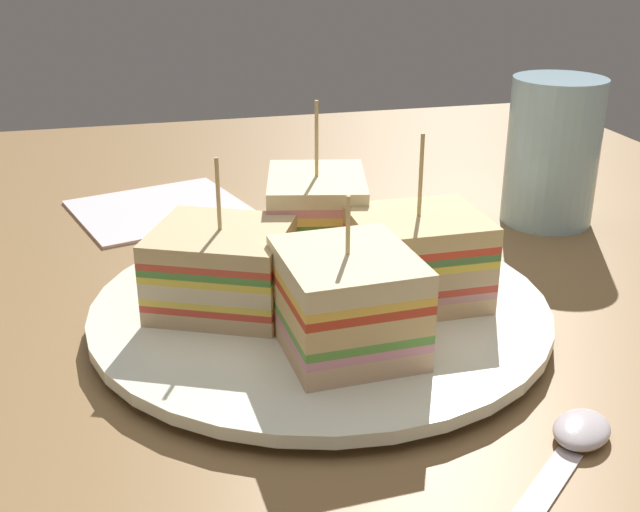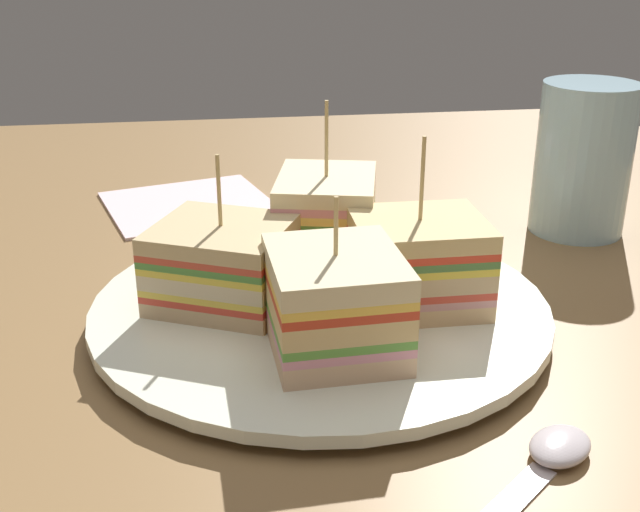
{
  "view_description": "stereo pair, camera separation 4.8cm",
  "coord_description": "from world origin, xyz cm",
  "px_view_note": "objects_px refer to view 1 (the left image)",
  "views": [
    {
      "loc": [
        -42.5,
        10.77,
        22.85
      ],
      "look_at": [
        0.0,
        0.0,
        4.35
      ],
      "focal_mm": 44.54,
      "sensor_mm": 36.0,
      "label": 1
    },
    {
      "loc": [
        -43.42,
        6.1,
        22.85
      ],
      "look_at": [
        0.0,
        0.0,
        4.35
      ],
      "focal_mm": 44.54,
      "sensor_mm": 36.0,
      "label": 2
    }
  ],
  "objects_px": {
    "plate": "(320,309)",
    "napkin": "(160,208)",
    "chip_pile": "(302,284)",
    "drinking_glass": "(551,162)",
    "sandwich_wedge_0": "(317,221)",
    "spoon": "(568,451)",
    "sandwich_wedge_1": "(223,268)",
    "sandwich_wedge_3": "(416,258)",
    "sandwich_wedge_2": "(346,301)"
  },
  "relations": [
    {
      "from": "sandwich_wedge_2",
      "to": "sandwich_wedge_3",
      "type": "relative_size",
      "value": 0.84
    },
    {
      "from": "plate",
      "to": "drinking_glass",
      "type": "bearing_deg",
      "value": -60.4
    },
    {
      "from": "sandwich_wedge_1",
      "to": "chip_pile",
      "type": "distance_m",
      "value": 0.05
    },
    {
      "from": "chip_pile",
      "to": "spoon",
      "type": "xyz_separation_m",
      "value": [
        -0.16,
        -0.09,
        -0.02
      ]
    },
    {
      "from": "spoon",
      "to": "napkin",
      "type": "height_order",
      "value": "spoon"
    },
    {
      "from": "plate",
      "to": "sandwich_wedge_0",
      "type": "height_order",
      "value": "sandwich_wedge_0"
    },
    {
      "from": "chip_pile",
      "to": "drinking_glass",
      "type": "relative_size",
      "value": 0.65
    },
    {
      "from": "sandwich_wedge_3",
      "to": "drinking_glass",
      "type": "distance_m",
      "value": 0.22
    },
    {
      "from": "chip_pile",
      "to": "plate",
      "type": "bearing_deg",
      "value": -99.3
    },
    {
      "from": "sandwich_wedge_0",
      "to": "sandwich_wedge_2",
      "type": "relative_size",
      "value": 1.28
    },
    {
      "from": "drinking_glass",
      "to": "napkin",
      "type": "bearing_deg",
      "value": 71.49
    },
    {
      "from": "spoon",
      "to": "sandwich_wedge_1",
      "type": "bearing_deg",
      "value": 87.98
    },
    {
      "from": "sandwich_wedge_1",
      "to": "napkin",
      "type": "xyz_separation_m",
      "value": [
        0.22,
        0.03,
        -0.04
      ]
    },
    {
      "from": "sandwich_wedge_2",
      "to": "sandwich_wedge_1",
      "type": "bearing_deg",
      "value": 37.81
    },
    {
      "from": "sandwich_wedge_3",
      "to": "chip_pile",
      "type": "relative_size",
      "value": 1.35
    },
    {
      "from": "sandwich_wedge_0",
      "to": "spoon",
      "type": "distance_m",
      "value": 0.23
    },
    {
      "from": "plate",
      "to": "sandwich_wedge_3",
      "type": "relative_size",
      "value": 2.69
    },
    {
      "from": "sandwich_wedge_3",
      "to": "napkin",
      "type": "bearing_deg",
      "value": -59.83
    },
    {
      "from": "sandwich_wedge_1",
      "to": "spoon",
      "type": "xyz_separation_m",
      "value": [
        -0.17,
        -0.13,
        -0.03
      ]
    },
    {
      "from": "chip_pile",
      "to": "drinking_glass",
      "type": "distance_m",
      "value": 0.27
    },
    {
      "from": "spoon",
      "to": "drinking_glass",
      "type": "bearing_deg",
      "value": 22.58
    },
    {
      "from": "sandwich_wedge_2",
      "to": "drinking_glass",
      "type": "xyz_separation_m",
      "value": [
        0.19,
        -0.22,
        0.01
      ]
    },
    {
      "from": "chip_pile",
      "to": "drinking_glass",
      "type": "bearing_deg",
      "value": -61.85
    },
    {
      "from": "chip_pile",
      "to": "sandwich_wedge_3",
      "type": "bearing_deg",
      "value": -100.26
    },
    {
      "from": "spoon",
      "to": "napkin",
      "type": "bearing_deg",
      "value": 71.82
    },
    {
      "from": "plate",
      "to": "chip_pile",
      "type": "xyz_separation_m",
      "value": [
        0.0,
        0.01,
        0.02
      ]
    },
    {
      "from": "sandwich_wedge_3",
      "to": "drinking_glass",
      "type": "bearing_deg",
      "value": -140.47
    },
    {
      "from": "plate",
      "to": "sandwich_wedge_3",
      "type": "height_order",
      "value": "sandwich_wedge_3"
    },
    {
      "from": "plate",
      "to": "sandwich_wedge_0",
      "type": "bearing_deg",
      "value": -12.06
    },
    {
      "from": "sandwich_wedge_1",
      "to": "chip_pile",
      "type": "bearing_deg",
      "value": 16.69
    },
    {
      "from": "spoon",
      "to": "drinking_glass",
      "type": "xyz_separation_m",
      "value": [
        0.29,
        -0.15,
        0.05
      ]
    },
    {
      "from": "plate",
      "to": "drinking_glass",
      "type": "height_order",
      "value": "drinking_glass"
    },
    {
      "from": "sandwich_wedge_2",
      "to": "sandwich_wedge_3",
      "type": "xyz_separation_m",
      "value": [
        0.05,
        -0.06,
        -0.0
      ]
    },
    {
      "from": "sandwich_wedge_1",
      "to": "chip_pile",
      "type": "relative_size",
      "value": 1.31
    },
    {
      "from": "sandwich_wedge_2",
      "to": "chip_pile",
      "type": "bearing_deg",
      "value": 6.77
    },
    {
      "from": "sandwich_wedge_0",
      "to": "sandwich_wedge_1",
      "type": "xyz_separation_m",
      "value": [
        -0.05,
        0.07,
        -0.01
      ]
    },
    {
      "from": "sandwich_wedge_3",
      "to": "spoon",
      "type": "xyz_separation_m",
      "value": [
        -0.15,
        -0.02,
        -0.04
      ]
    },
    {
      "from": "sandwich_wedge_1",
      "to": "sandwich_wedge_3",
      "type": "xyz_separation_m",
      "value": [
        -0.02,
        -0.11,
        0.0
      ]
    },
    {
      "from": "sandwich_wedge_0",
      "to": "spoon",
      "type": "bearing_deg",
      "value": 29.32
    },
    {
      "from": "sandwich_wedge_2",
      "to": "sandwich_wedge_3",
      "type": "distance_m",
      "value": 0.07
    },
    {
      "from": "drinking_glass",
      "to": "sandwich_wedge_2",
      "type": "bearing_deg",
      "value": 129.55
    },
    {
      "from": "sandwich_wedge_2",
      "to": "napkin",
      "type": "relative_size",
      "value": 0.64
    },
    {
      "from": "plate",
      "to": "napkin",
      "type": "relative_size",
      "value": 2.05
    },
    {
      "from": "plate",
      "to": "spoon",
      "type": "xyz_separation_m",
      "value": [
        -0.16,
        -0.08,
        -0.0
      ]
    },
    {
      "from": "sandwich_wedge_3",
      "to": "drinking_glass",
      "type": "relative_size",
      "value": 0.88
    },
    {
      "from": "sandwich_wedge_0",
      "to": "sandwich_wedge_1",
      "type": "distance_m",
      "value": 0.09
    },
    {
      "from": "drinking_glass",
      "to": "spoon",
      "type": "bearing_deg",
      "value": 152.91
    },
    {
      "from": "plate",
      "to": "drinking_glass",
      "type": "distance_m",
      "value": 0.26
    },
    {
      "from": "sandwich_wedge_0",
      "to": "drinking_glass",
      "type": "height_order",
      "value": "sandwich_wedge_0"
    },
    {
      "from": "chip_pile",
      "to": "sandwich_wedge_0",
      "type": "bearing_deg",
      "value": -22.37
    }
  ]
}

